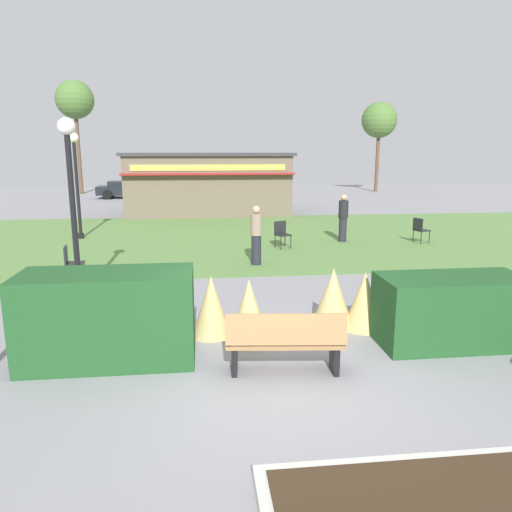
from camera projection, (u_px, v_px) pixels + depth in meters
ground_plane at (272, 377)px, 6.88m from camera, size 80.00×80.00×0.00m
lawn_patch at (227, 237)px, 18.14m from camera, size 36.00×12.00×0.01m
park_bench at (285, 342)px, 6.90m from camera, size 1.74×0.69×0.95m
hedge_left at (108, 317)px, 7.27m from camera, size 2.57×1.10×1.40m
hedge_right at (452, 311)px, 7.95m from camera, size 2.41×1.10×1.16m
ornamental_grass_behind_left at (249, 312)px, 7.98m from camera, size 0.73×0.73×1.11m
ornamental_grass_behind_right at (364, 301)px, 8.66m from camera, size 0.73×0.73×1.06m
ornamental_grass_behind_center at (211, 306)px, 8.33m from camera, size 0.70×0.70×1.07m
ornamental_grass_behind_far at (333, 298)px, 8.73m from camera, size 0.78×0.78×1.11m
lamppost_mid at (71, 187)px, 10.05m from camera, size 0.36×0.36×3.84m
lamppost_far at (76, 172)px, 17.40m from camera, size 0.36×0.36×3.84m
food_kiosk at (208, 183)px, 25.43m from camera, size 8.47×5.39×3.12m
cafe_chair_west at (420, 228)px, 16.91m from camera, size 0.56×0.56×0.89m
cafe_chair_east at (282, 232)px, 16.08m from camera, size 0.57×0.57×0.89m
cafe_chair_center at (71, 261)px, 11.86m from camera, size 0.50×0.50×0.89m
person_strolling at (256, 235)px, 13.58m from camera, size 0.34×0.34×1.69m
person_standing at (343, 218)px, 17.14m from camera, size 0.34×0.34×1.69m
parked_car_west_slot at (128, 189)px, 33.69m from camera, size 4.21×2.09×1.20m
parked_car_center_slot at (205, 188)px, 34.29m from camera, size 4.28×2.21×1.20m
tree_left_bg at (75, 101)px, 35.70m from camera, size 2.80×2.80×8.39m
tree_right_bg at (379, 121)px, 38.24m from camera, size 2.80×2.80×7.06m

